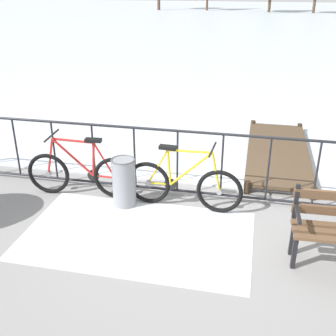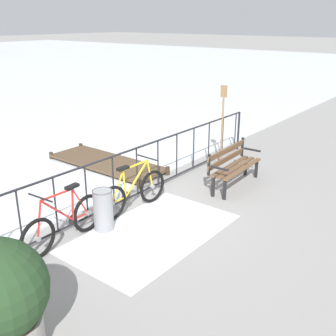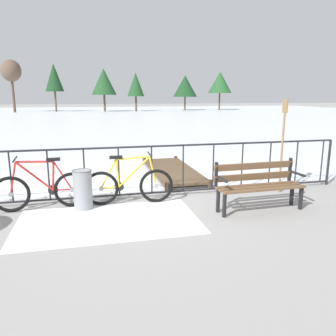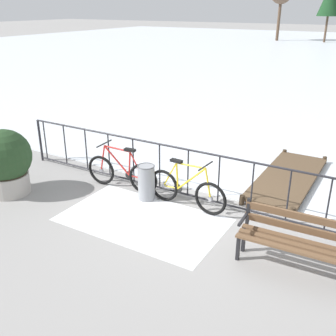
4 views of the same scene
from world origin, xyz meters
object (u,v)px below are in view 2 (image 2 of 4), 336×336
Objects in this scene: park_bench at (233,163)px; oar_upright at (222,120)px; bicycle_second at (64,223)px; bicycle_near_railing at (133,193)px; trash_bin at (103,210)px.

park_bench is 1.47m from oar_upright.
bicycle_second is 3.92m from park_bench.
bicycle_second is 4.88m from oar_upright.
trash_bin is at bearing -173.64° from bicycle_near_railing.
park_bench is at bearing -138.61° from oar_upright.
bicycle_second reaches higher than trash_bin.
park_bench is at bearing -13.51° from trash_bin.
bicycle_near_railing is at bearing -1.57° from bicycle_second.
oar_upright reaches higher than park_bench.
park_bench reaches higher than trash_bin.
trash_bin is at bearing 166.49° from park_bench.
oar_upright reaches higher than bicycle_near_railing.
bicycle_near_railing is 0.86m from trash_bin.
bicycle_near_railing is at bearing 159.51° from park_bench.
bicycle_second is at bearing 166.98° from park_bench.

